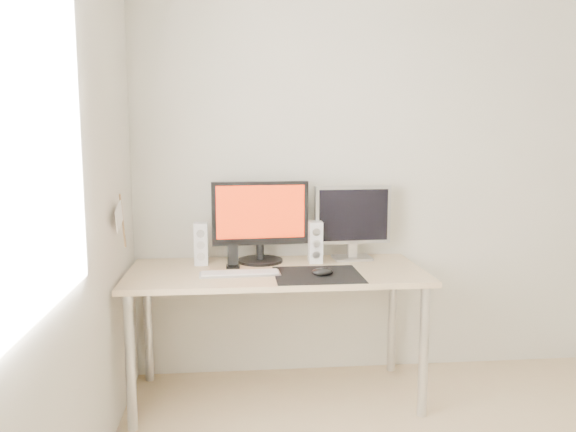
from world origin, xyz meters
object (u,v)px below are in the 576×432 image
mouse (322,272)px  desk (276,284)px  main_monitor (260,219)px  speaker_left (201,244)px  keyboard (240,273)px  phone_dock (233,261)px  speaker_right (315,242)px  second_monitor (353,219)px

mouse → desk: size_ratio=0.07×
main_monitor → speaker_left: size_ratio=2.32×
desk → keyboard: bearing=-153.4°
mouse → phone_dock: (-0.46, 0.24, 0.02)m
mouse → phone_dock: 0.52m
main_monitor → speaker_right: (0.31, -0.04, -0.14)m
second_monitor → main_monitor: bearing=-176.5°
mouse → keyboard: mouse is taller
mouse → speaker_left: size_ratio=0.47×
mouse → main_monitor: bearing=129.9°
desk → speaker_right: speaker_right is taller
speaker_right → keyboard: bearing=-149.9°
main_monitor → speaker_right: 0.34m
speaker_left → speaker_right: (0.65, -0.01, 0.00)m
desk → phone_dock: bearing=164.7°
mouse → second_monitor: size_ratio=0.25×
mouse → speaker_left: speaker_left is taller
second_monitor → desk: bearing=-154.5°
desk → keyboard: size_ratio=3.77×
speaker_right → keyboard: (-0.43, -0.25, -0.11)m
speaker_right → keyboard: 0.51m
second_monitor → speaker_left: (-0.88, -0.06, -0.12)m
mouse → speaker_right: speaker_right is taller
mouse → second_monitor: (0.24, 0.40, 0.22)m
main_monitor → speaker_right: main_monitor is taller
desk → speaker_left: speaker_left is taller
desk → second_monitor: 0.61m
speaker_left → keyboard: speaker_left is taller
main_monitor → keyboard: main_monitor is taller
speaker_left → phone_dock: 0.22m
second_monitor → keyboard: bearing=-154.2°
second_monitor → keyboard: 0.77m
speaker_right → main_monitor: bearing=173.4°
second_monitor → speaker_right: bearing=-163.2°
mouse → phone_dock: size_ratio=0.85×
speaker_left → speaker_right: bearing=-1.1°
main_monitor → phone_dock: size_ratio=4.19×
second_monitor → speaker_left: bearing=-176.3°
keyboard → speaker_right: bearing=30.1°
main_monitor → second_monitor: main_monitor is taller
phone_dock → mouse: bearing=-27.1°
main_monitor → phone_dock: (-0.16, -0.13, -0.21)m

